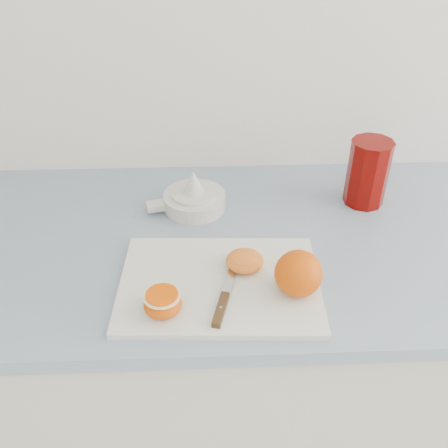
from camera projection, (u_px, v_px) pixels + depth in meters
name	position (u px, v px, depth m)	size (l,w,h in m)	color
counter	(268.00, 369.00, 1.32)	(2.37, 0.64, 0.89)	beige
cutting_board	(220.00, 284.00, 0.92)	(0.37, 0.26, 0.01)	silver
whole_orange	(298.00, 274.00, 0.87)	(0.08, 0.08, 0.08)	#F36601
half_orange	(163.00, 303.00, 0.84)	(0.07, 0.07, 0.04)	#F36601
squeezed_shell	(245.00, 261.00, 0.94)	(0.07, 0.07, 0.03)	orange
paring_knife	(223.00, 303.00, 0.87)	(0.06, 0.18, 0.01)	#492A12
citrus_juicer	(194.00, 198.00, 1.12)	(0.18, 0.14, 0.09)	white
red_tumbler	(367.00, 175.00, 1.12)	(0.09, 0.09, 0.15)	#6C0300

